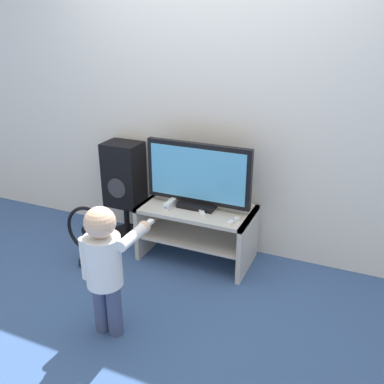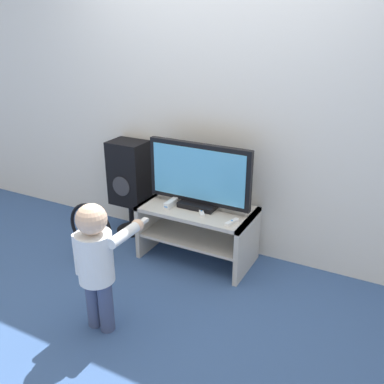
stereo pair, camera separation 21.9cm
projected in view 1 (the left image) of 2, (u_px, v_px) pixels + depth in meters
ground_plane at (185, 272)px, 3.39m from camera, size 16.00×16.00×0.00m
wall_back at (213, 95)px, 3.37m from camera, size 10.00×0.06×2.60m
tv_stand at (197, 225)px, 3.48m from camera, size 0.91×0.49×0.46m
television at (198, 176)px, 3.34m from camera, size 0.86×0.20×0.52m
game_console at (171, 203)px, 3.43m from camera, size 0.05×0.19×0.05m
remote_primary at (233, 221)px, 3.17m from camera, size 0.07×0.13×0.03m
remote_secondary at (202, 212)px, 3.31m from camera, size 0.10×0.13×0.03m
child at (105, 261)px, 2.57m from camera, size 0.33×0.49×0.87m
speaker_tower at (124, 177)px, 3.79m from camera, size 0.32×0.29×0.87m
floor_fan at (90, 239)px, 3.41m from camera, size 0.42×0.21×0.51m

